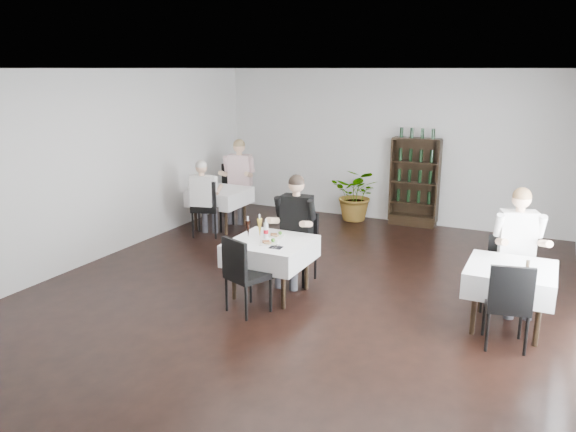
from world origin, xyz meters
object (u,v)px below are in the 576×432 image
object	(u,v)px
main_table	(271,251)
diner_main	(294,221)
potted_tree	(357,194)
wine_shelf	(414,183)

from	to	relation	value
main_table	diner_main	bearing A→B (deg)	81.07
main_table	potted_tree	distance (m)	4.21
main_table	wine_shelf	bearing A→B (deg)	78.22
main_table	diner_main	world-z (taller)	diner_main
wine_shelf	main_table	world-z (taller)	wine_shelf
diner_main	main_table	bearing A→B (deg)	-98.93
main_table	diner_main	distance (m)	0.64
wine_shelf	potted_tree	bearing A→B (deg)	-174.20
main_table	potted_tree	bearing A→B (deg)	93.07
potted_tree	diner_main	world-z (taller)	diner_main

